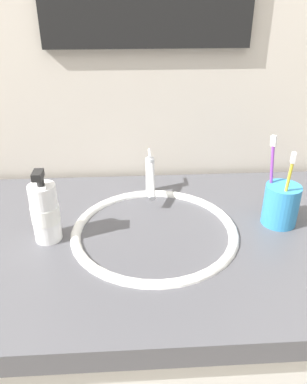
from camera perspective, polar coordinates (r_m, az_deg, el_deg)
The scene contains 8 objects.
tiled_wall_back at distance 1.10m, azimuth -1.01°, elevation 18.91°, with size 2.28×0.04×2.40m, color beige.
vanity_counter at distance 1.19m, azimuth 0.18°, elevation -23.99°, with size 1.08×0.63×0.87m.
sink_basin at distance 0.92m, azimuth 0.12°, elevation -8.04°, with size 0.39×0.39×0.12m.
faucet at distance 1.02m, azimuth -0.52°, elevation 2.38°, with size 0.02×0.15×0.11m.
toothbrush_cup at distance 0.95m, azimuth 18.60°, elevation -1.83°, with size 0.08×0.08×0.10m, color #338CCC.
toothbrush_purple at distance 0.93m, azimuth 17.32°, elevation 2.68°, with size 0.03×0.03×0.21m.
toothbrush_yellow at distance 0.90m, azimuth 19.46°, elevation 0.91°, with size 0.01×0.04×0.19m.
soap_dispenser at distance 0.87m, azimuth -15.97°, elevation -2.94°, with size 0.06×0.06×0.17m.
Camera 1 is at (-0.05, -0.73, 1.38)m, focal length 35.49 mm.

